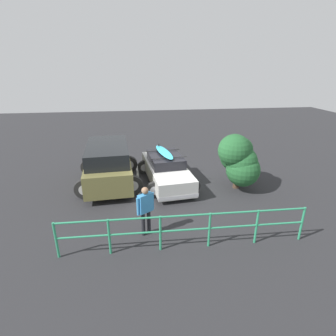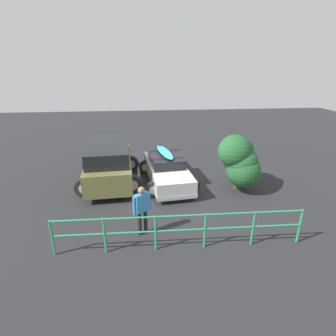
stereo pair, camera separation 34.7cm
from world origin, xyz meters
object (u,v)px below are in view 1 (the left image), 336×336
at_px(sedan_car, 166,169).
at_px(bush_near_left, 239,159).
at_px(suv_car, 108,164).
at_px(person_bystander, 146,207).

height_order(sedan_car, bush_near_left, bush_near_left).
xyz_separation_m(suv_car, person_bystander, (-1.44, 4.13, 0.03)).
height_order(person_bystander, bush_near_left, bush_near_left).
bearing_deg(bush_near_left, person_bystander, 34.61).
height_order(suv_car, person_bystander, suv_car).
relative_size(suv_car, bush_near_left, 1.81).
bearing_deg(person_bystander, bush_near_left, -145.39).
height_order(suv_car, bush_near_left, bush_near_left).
xyz_separation_m(person_bystander, bush_near_left, (-4.15, -2.86, 0.36)).
bearing_deg(bush_near_left, suv_car, -12.76).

